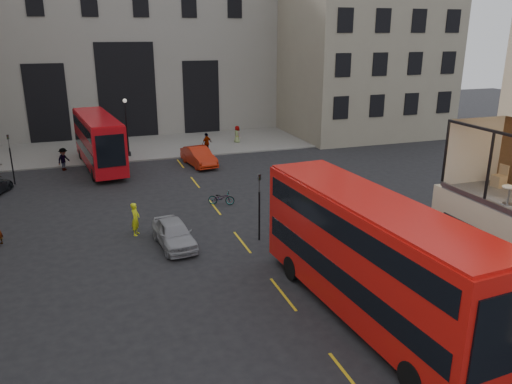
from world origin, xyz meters
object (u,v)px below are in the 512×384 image
object	(u,v)px
pedestrian_b	(64,159)
pedestrian_d	(237,135)
bus_near	(370,253)
car_a	(174,233)
bicycle	(221,198)
cyclist	(135,219)
cafe_table_far	(509,192)
traffic_light_near	(259,199)
traffic_light_far	(10,153)
car_b	(199,156)
street_lamp_b	(127,131)
bus_far	(98,139)
cafe_chair_d	(499,180)
pedestrian_c	(207,143)

from	to	relation	value
pedestrian_b	pedestrian_d	world-z (taller)	pedestrian_b
bus_near	car_a	xyz separation A→B (m)	(-6.08, 9.47, -2.08)
bus_near	bicycle	distance (m)	15.46
pedestrian_b	car_a	bearing A→B (deg)	-120.98
cyclist	cafe_table_far	bearing A→B (deg)	-110.57
traffic_light_near	traffic_light_far	world-z (taller)	same
car_b	cafe_table_far	world-z (taller)	cafe_table_far
traffic_light_near	street_lamp_b	world-z (taller)	street_lamp_b
traffic_light_near	car_b	world-z (taller)	traffic_light_near
bus_far	cafe_table_far	size ratio (longest dim) A/B	15.83
cyclist	cafe_chair_d	xyz separation A→B (m)	(14.56, -10.92, 3.94)
bus_near	pedestrian_b	xyz separation A→B (m)	(-12.01, 27.74, -1.86)
cafe_chair_d	cyclist	bearing A→B (deg)	143.14
cyclist	pedestrian_d	bearing A→B (deg)	-6.42
traffic_light_far	cafe_chair_d	bearing A→B (deg)	-47.14
traffic_light_far	pedestrian_c	xyz separation A→B (m)	(16.17, 5.22, -1.46)
traffic_light_near	pedestrian_b	size ratio (longest dim) A/B	2.01
street_lamp_b	cafe_table_far	distance (m)	34.09
car_a	cafe_chair_d	size ratio (longest dim) A/B	4.39
car_b	pedestrian_d	bearing A→B (deg)	44.03
pedestrian_d	car_a	bearing A→B (deg)	136.85
traffic_light_far	car_b	xyz separation A→B (m)	(14.42, 0.92, -1.63)
car_a	bus_near	bearing A→B (deg)	-62.74
traffic_light_far	pedestrian_d	bearing A→B (deg)	22.87
traffic_light_far	cafe_table_far	bearing A→B (deg)	-51.19
street_lamp_b	traffic_light_far	bearing A→B (deg)	-146.31
car_a	pedestrian_c	size ratio (longest dim) A/B	2.19
bicycle	pedestrian_c	bearing A→B (deg)	13.94
traffic_light_near	street_lamp_b	xyz separation A→B (m)	(-5.00, 22.00, -0.03)
street_lamp_b	car_a	bearing A→B (deg)	-88.88
cyclist	cafe_table_far	world-z (taller)	cafe_table_far
traffic_light_far	street_lamp_b	xyz separation A→B (m)	(9.00, 6.00, -0.03)
pedestrian_b	cafe_chair_d	size ratio (longest dim) A/B	1.96
pedestrian_d	cafe_chair_d	size ratio (longest dim) A/B	1.87
pedestrian_c	cafe_table_far	size ratio (longest dim) A/B	2.70
pedestrian_c	pedestrian_d	size ratio (longest dim) A/B	1.07
pedestrian_c	cafe_chair_d	size ratio (longest dim) A/B	2.01
bicycle	pedestrian_c	world-z (taller)	pedestrian_c
bicycle	traffic_light_near	bearing A→B (deg)	-152.32
traffic_light_near	bus_far	xyz separation A→B (m)	(-7.60, 18.89, 0.06)
bus_near	pedestrian_d	distance (m)	33.62
street_lamp_b	bicycle	distance (m)	16.35
car_a	cafe_table_far	world-z (taller)	cafe_table_far
traffic_light_near	cyclist	world-z (taller)	traffic_light_near
street_lamp_b	car_b	distance (m)	7.60
traffic_light_far	cyclist	bearing A→B (deg)	-59.56
traffic_light_far	cyclist	size ratio (longest dim) A/B	2.00
pedestrian_d	cyclist	bearing A→B (deg)	131.00
bus_far	bicycle	size ratio (longest dim) A/B	6.47
street_lamp_b	cafe_table_far	xyz separation A→B (m)	(11.81, -31.87, 2.68)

